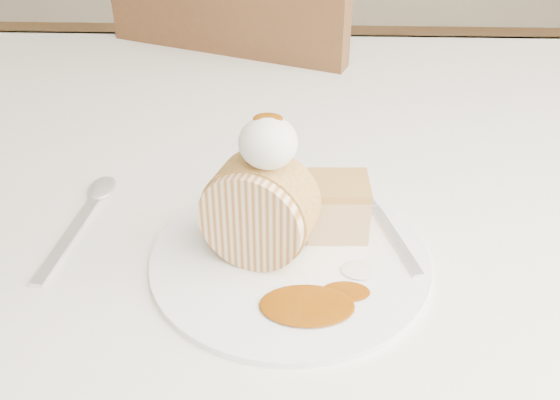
{
  "coord_description": "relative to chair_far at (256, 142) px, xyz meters",
  "views": [
    {
      "loc": [
        0.01,
        -0.48,
        1.14
      ],
      "look_at": [
        -0.01,
        0.0,
        0.81
      ],
      "focal_mm": 40.0,
      "sensor_mm": 36.0,
      "label": 1
    }
  ],
  "objects": [
    {
      "name": "chair_far",
      "position": [
        0.0,
        0.0,
        0.0
      ],
      "size": [
        0.55,
        0.55,
        0.91
      ],
      "rotation": [
        0.0,
        0.0,
        2.77
      ],
      "color": "brown",
      "rests_on": "ground"
    },
    {
      "name": "cake_chunk",
      "position": [
        0.13,
        -0.62,
        0.26
      ],
      "size": [
        0.06,
        0.06,
        0.05
      ],
      "primitive_type": "cube",
      "rotation": [
        0.0,
        0.0,
        0.03
      ],
      "color": "tan",
      "rests_on": "plate"
    },
    {
      "name": "caramel_pool",
      "position": [
        0.1,
        -0.74,
        0.24
      ],
      "size": [
        0.09,
        0.06,
        0.0
      ],
      "primitive_type": null,
      "rotation": [
        0.0,
        0.0,
        0.03
      ],
      "color": "#743704",
      "rests_on": "plate"
    },
    {
      "name": "fork",
      "position": [
        0.19,
        -0.64,
        0.24
      ],
      "size": [
        0.06,
        0.16,
        0.0
      ],
      "primitive_type": "cube",
      "rotation": [
        0.0,
        0.0,
        0.27
      ],
      "color": "silver",
      "rests_on": "plate"
    },
    {
      "name": "table",
      "position": [
        0.08,
        -0.46,
        0.14
      ],
      "size": [
        1.4,
        0.9,
        0.75
      ],
      "color": "white",
      "rests_on": "ground"
    },
    {
      "name": "roulade_slice",
      "position": [
        0.05,
        -0.66,
        0.29
      ],
      "size": [
        0.11,
        0.08,
        0.1
      ],
      "primitive_type": "cylinder",
      "rotation": [
        1.57,
        0.0,
        -0.32
      ],
      "color": "beige",
      "rests_on": "plate"
    },
    {
      "name": "whipped_cream",
      "position": [
        0.06,
        -0.66,
        0.36
      ],
      "size": [
        0.05,
        0.05,
        0.05
      ],
      "primitive_type": "ellipsoid",
      "color": "silver",
      "rests_on": "roulade_slice"
    },
    {
      "name": "plate",
      "position": [
        0.08,
        -0.67,
        0.23
      ],
      "size": [
        0.28,
        0.28,
        0.01
      ],
      "primitive_type": "cylinder",
      "rotation": [
        0.0,
        0.0,
        0.03
      ],
      "color": "white",
      "rests_on": "table"
    },
    {
      "name": "spoon",
      "position": [
        -0.14,
        -0.64,
        0.23
      ],
      "size": [
        0.04,
        0.18,
        0.0
      ],
      "primitive_type": "cube",
      "rotation": [
        0.0,
        0.0,
        -0.1
      ],
      "color": "silver",
      "rests_on": "table"
    },
    {
      "name": "caramel_drizzle",
      "position": [
        0.06,
        -0.66,
        0.39
      ],
      "size": [
        0.03,
        0.02,
        0.01
      ],
      "primitive_type": "ellipsoid",
      "color": "#743704",
      "rests_on": "whipped_cream"
    }
  ]
}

